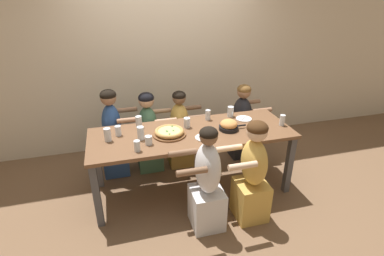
% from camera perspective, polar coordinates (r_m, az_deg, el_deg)
% --- Properties ---
extents(ground_plane, '(18.00, 18.00, 0.00)m').
position_cam_1_polar(ground_plane, '(3.80, -0.00, -11.36)').
color(ground_plane, brown).
rests_on(ground_plane, ground).
extents(restaurant_back_panel, '(10.00, 0.06, 3.20)m').
position_cam_1_polar(restaurant_back_panel, '(4.41, -4.86, 16.55)').
color(restaurant_back_panel, beige).
rests_on(restaurant_back_panel, ground).
extents(dining_table, '(2.30, 0.82, 0.78)m').
position_cam_1_polar(dining_table, '(3.43, -0.00, -2.00)').
color(dining_table, brown).
rests_on(dining_table, ground).
extents(pizza_board_main, '(0.37, 0.37, 0.07)m').
position_cam_1_polar(pizza_board_main, '(3.32, -4.34, -0.81)').
color(pizza_board_main, brown).
rests_on(pizza_board_main, dining_table).
extents(skillet_bowl, '(0.32, 0.22, 0.12)m').
position_cam_1_polar(skillet_bowl, '(3.45, 7.02, 0.49)').
color(skillet_bowl, black).
rests_on(skillet_bowl, dining_table).
extents(empty_plate_a, '(0.19, 0.19, 0.02)m').
position_cam_1_polar(empty_plate_a, '(3.77, 9.83, 1.75)').
color(empty_plate_a, white).
rests_on(empty_plate_a, dining_table).
extents(empty_plate_b, '(0.19, 0.19, 0.02)m').
position_cam_1_polar(empty_plate_b, '(3.26, 2.28, -1.84)').
color(empty_plate_b, white).
rests_on(empty_plate_b, dining_table).
extents(cocktail_glass_blue, '(0.08, 0.08, 0.12)m').
position_cam_1_polar(cocktail_glass_blue, '(3.15, -8.26, -2.39)').
color(cocktail_glass_blue, silver).
rests_on(cocktail_glass_blue, dining_table).
extents(drinking_glass_a, '(0.07, 0.07, 0.14)m').
position_cam_1_polar(drinking_glass_a, '(3.53, -10.09, 1.03)').
color(drinking_glass_a, silver).
rests_on(drinking_glass_a, dining_table).
extents(drinking_glass_b, '(0.08, 0.08, 0.12)m').
position_cam_1_polar(drinking_glass_b, '(3.48, -0.97, 0.91)').
color(drinking_glass_b, silver).
rests_on(drinking_glass_b, dining_table).
extents(drinking_glass_c, '(0.08, 0.08, 0.13)m').
position_cam_1_polar(drinking_glass_c, '(3.81, 7.34, 3.12)').
color(drinking_glass_c, silver).
rests_on(drinking_glass_c, dining_table).
extents(drinking_glass_d, '(0.08, 0.08, 0.14)m').
position_cam_1_polar(drinking_glass_d, '(3.25, -9.73, -1.05)').
color(drinking_glass_d, silver).
rests_on(drinking_glass_d, dining_table).
extents(drinking_glass_e, '(0.06, 0.06, 0.13)m').
position_cam_1_polar(drinking_glass_e, '(3.69, 3.04, 2.43)').
color(drinking_glass_e, silver).
rests_on(drinking_glass_e, dining_table).
extents(drinking_glass_f, '(0.06, 0.06, 0.11)m').
position_cam_1_polar(drinking_glass_f, '(3.04, -10.40, -3.49)').
color(drinking_glass_f, silver).
rests_on(drinking_glass_f, dining_table).
extents(drinking_glass_g, '(0.07, 0.07, 0.14)m').
position_cam_1_polar(drinking_glass_g, '(3.30, -15.77, -1.38)').
color(drinking_glass_g, silver).
rests_on(drinking_glass_g, dining_table).
extents(drinking_glass_h, '(0.06, 0.06, 0.13)m').
position_cam_1_polar(drinking_glass_h, '(3.69, 16.80, 1.35)').
color(drinking_glass_h, silver).
rests_on(drinking_glass_h, dining_table).
extents(drinking_glass_i, '(0.07, 0.07, 0.11)m').
position_cam_1_polar(drinking_glass_i, '(3.40, -13.89, -0.62)').
color(drinking_glass_i, silver).
rests_on(drinking_glass_i, dining_table).
extents(diner_far_right, '(0.51, 0.40, 1.07)m').
position_cam_1_polar(diner_far_right, '(4.34, 9.46, 0.78)').
color(diner_far_right, '#232328').
rests_on(diner_far_right, ground).
extents(diner_near_midright, '(0.51, 0.40, 1.13)m').
position_cam_1_polar(diner_near_midright, '(3.16, 11.41, -8.81)').
color(diner_near_midright, gold).
rests_on(diner_near_midright, ground).
extents(diner_far_left, '(0.51, 0.40, 1.16)m').
position_cam_1_polar(diner_far_left, '(3.97, -14.72, -1.53)').
color(diner_far_left, '#2D5193').
rests_on(diner_far_left, ground).
extents(diner_far_center, '(0.51, 0.40, 1.06)m').
position_cam_1_polar(diner_far_center, '(4.08, -2.25, -0.76)').
color(diner_far_center, gold).
rests_on(diner_far_center, ground).
extents(diner_near_center, '(0.51, 0.40, 1.13)m').
position_cam_1_polar(diner_near_center, '(3.01, 2.87, -10.63)').
color(diner_near_center, silver).
rests_on(diner_near_center, ground).
extents(diner_far_midleft, '(0.51, 0.40, 1.08)m').
position_cam_1_polar(diner_far_midleft, '(4.00, -8.21, -1.24)').
color(diner_far_midleft, '#477556').
rests_on(diner_far_midleft, ground).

